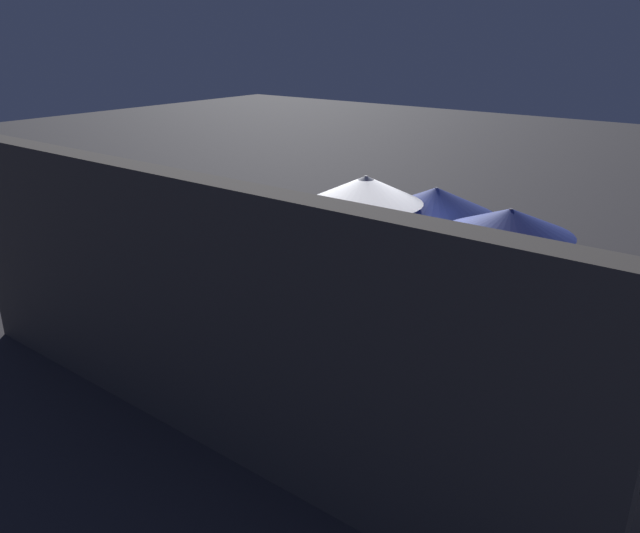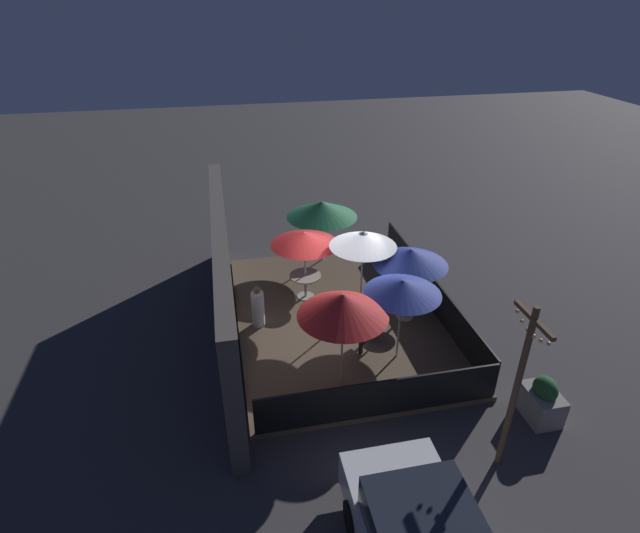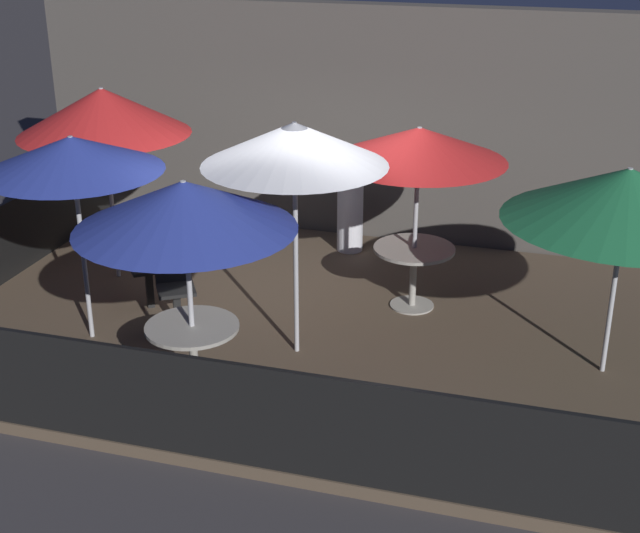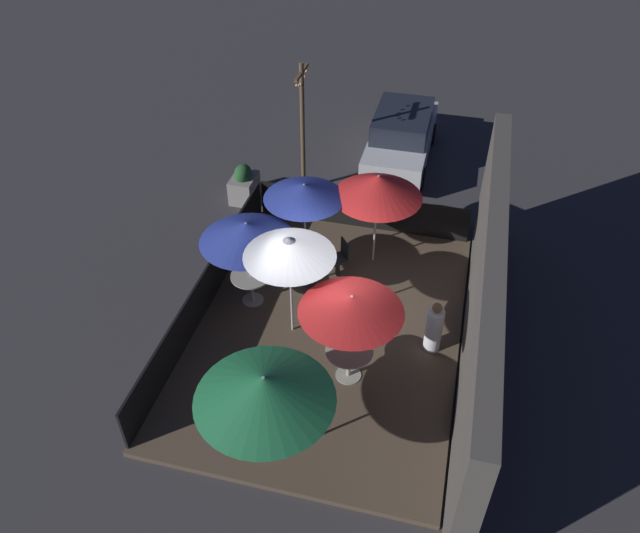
{
  "view_description": "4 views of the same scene",
  "coord_description": "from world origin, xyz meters",
  "px_view_note": "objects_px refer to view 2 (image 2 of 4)",
  "views": [
    {
      "loc": [
        -5.06,
        7.27,
        4.65
      ],
      "look_at": [
        0.26,
        0.39,
        1.37
      ],
      "focal_mm": 35.0,
      "sensor_mm": 36.0,
      "label": 1
    },
    {
      "loc": [
        -11.2,
        2.84,
        8.2
      ],
      "look_at": [
        0.74,
        0.35,
        1.33
      ],
      "focal_mm": 28.0,
      "sensor_mm": 36.0,
      "label": 2
    },
    {
      "loc": [
        2.78,
        -8.56,
        4.57
      ],
      "look_at": [
        0.38,
        -0.43,
        0.98
      ],
      "focal_mm": 50.0,
      "sensor_mm": 36.0,
      "label": 3
    },
    {
      "loc": [
        9.12,
        2.13,
        9.67
      ],
      "look_at": [
        -0.59,
        -0.31,
        1.3
      ],
      "focal_mm": 35.0,
      "sensor_mm": 36.0,
      "label": 4
    }
  ],
  "objects_px": {
    "planter_box": "(542,400)",
    "dining_table_0": "(406,299)",
    "patio_umbrella_3": "(322,209)",
    "light_post": "(518,382)",
    "patio_umbrella_5": "(403,287)",
    "dining_table_1": "(305,280)",
    "patio_umbrella_1": "(305,238)",
    "patio_chair_0": "(360,338)",
    "patio_chair_1": "(369,324)",
    "patio_umbrella_0": "(411,257)",
    "patio_umbrella_4": "(363,239)",
    "patron_0": "(258,308)",
    "patio_umbrella_2": "(343,305)"
  },
  "relations": [
    {
      "from": "dining_table_1",
      "to": "patio_chair_1",
      "type": "height_order",
      "value": "patio_chair_1"
    },
    {
      "from": "patio_umbrella_1",
      "to": "patio_chair_1",
      "type": "bearing_deg",
      "value": -152.58
    },
    {
      "from": "patio_umbrella_4",
      "to": "planter_box",
      "type": "relative_size",
      "value": 2.29
    },
    {
      "from": "patio_umbrella_0",
      "to": "patio_umbrella_1",
      "type": "height_order",
      "value": "patio_umbrella_0"
    },
    {
      "from": "patio_umbrella_0",
      "to": "light_post",
      "type": "distance_m",
      "value": 4.9
    },
    {
      "from": "patio_umbrella_3",
      "to": "patio_umbrella_5",
      "type": "bearing_deg",
      "value": -171.54
    },
    {
      "from": "patio_chair_1",
      "to": "planter_box",
      "type": "distance_m",
      "value": 4.32
    },
    {
      "from": "patio_umbrella_5",
      "to": "dining_table_1",
      "type": "height_order",
      "value": "patio_umbrella_5"
    },
    {
      "from": "patio_umbrella_2",
      "to": "patio_umbrella_3",
      "type": "bearing_deg",
      "value": -7.48
    },
    {
      "from": "patio_umbrella_4",
      "to": "patio_chair_1",
      "type": "bearing_deg",
      "value": 173.02
    },
    {
      "from": "light_post",
      "to": "dining_table_1",
      "type": "bearing_deg",
      "value": 22.43
    },
    {
      "from": "patio_umbrella_3",
      "to": "light_post",
      "type": "relative_size",
      "value": 0.62
    },
    {
      "from": "planter_box",
      "to": "patio_umbrella_3",
      "type": "bearing_deg",
      "value": 22.39
    },
    {
      "from": "patio_chair_1",
      "to": "patio_umbrella_0",
      "type": "bearing_deg",
      "value": 0.0
    },
    {
      "from": "patio_umbrella_1",
      "to": "patio_chair_0",
      "type": "bearing_deg",
      "value": -164.21
    },
    {
      "from": "planter_box",
      "to": "dining_table_0",
      "type": "bearing_deg",
      "value": 21.77
    },
    {
      "from": "patio_umbrella_2",
      "to": "planter_box",
      "type": "distance_m",
      "value": 4.72
    },
    {
      "from": "patio_umbrella_2",
      "to": "dining_table_1",
      "type": "relative_size",
      "value": 2.55
    },
    {
      "from": "patio_umbrella_1",
      "to": "patron_0",
      "type": "distance_m",
      "value": 2.33
    },
    {
      "from": "dining_table_1",
      "to": "patio_umbrella_5",
      "type": "bearing_deg",
      "value": -151.37
    },
    {
      "from": "patio_umbrella_3",
      "to": "light_post",
      "type": "distance_m",
      "value": 8.81
    },
    {
      "from": "patio_chair_1",
      "to": "patio_chair_0",
      "type": "bearing_deg",
      "value": -158.25
    },
    {
      "from": "patio_umbrella_5",
      "to": "patio_chair_0",
      "type": "bearing_deg",
      "value": 75.24
    },
    {
      "from": "patio_umbrella_0",
      "to": "patio_umbrella_2",
      "type": "height_order",
      "value": "patio_umbrella_2"
    },
    {
      "from": "patio_umbrella_0",
      "to": "patio_umbrella_3",
      "type": "height_order",
      "value": "patio_umbrella_0"
    },
    {
      "from": "patio_umbrella_3",
      "to": "patio_chair_0",
      "type": "relative_size",
      "value": 2.39
    },
    {
      "from": "patio_umbrella_5",
      "to": "dining_table_1",
      "type": "bearing_deg",
      "value": 28.63
    },
    {
      "from": "patio_umbrella_0",
      "to": "patio_umbrella_5",
      "type": "bearing_deg",
      "value": 153.05
    },
    {
      "from": "patio_umbrella_0",
      "to": "planter_box",
      "type": "height_order",
      "value": "patio_umbrella_0"
    },
    {
      "from": "patio_umbrella_0",
      "to": "patron_0",
      "type": "distance_m",
      "value": 4.28
    },
    {
      "from": "patio_umbrella_4",
      "to": "dining_table_1",
      "type": "xyz_separation_m",
      "value": [
        0.95,
        1.42,
        -1.64
      ]
    },
    {
      "from": "dining_table_0",
      "to": "patio_umbrella_0",
      "type": "bearing_deg",
      "value": 75.96
    },
    {
      "from": "patio_umbrella_2",
      "to": "patio_chair_0",
      "type": "bearing_deg",
      "value": -40.8
    },
    {
      "from": "patio_chair_1",
      "to": "planter_box",
      "type": "bearing_deg",
      "value": -79.42
    },
    {
      "from": "patio_umbrella_5",
      "to": "patron_0",
      "type": "relative_size",
      "value": 1.81
    },
    {
      "from": "patio_umbrella_4",
      "to": "patio_umbrella_5",
      "type": "xyz_separation_m",
      "value": [
        -2.23,
        -0.32,
        -0.19
      ]
    },
    {
      "from": "patio_umbrella_4",
      "to": "planter_box",
      "type": "distance_m",
      "value": 5.71
    },
    {
      "from": "patron_0",
      "to": "light_post",
      "type": "relative_size",
      "value": 0.33
    },
    {
      "from": "patio_chair_1",
      "to": "patio_umbrella_4",
      "type": "bearing_deg",
      "value": 51.64
    },
    {
      "from": "patio_umbrella_3",
      "to": "dining_table_1",
      "type": "distance_m",
      "value": 2.65
    },
    {
      "from": "patio_umbrella_3",
      "to": "patron_0",
      "type": "bearing_deg",
      "value": 143.2
    },
    {
      "from": "dining_table_1",
      "to": "patio_chair_0",
      "type": "height_order",
      "value": "patio_chair_0"
    },
    {
      "from": "patio_umbrella_5",
      "to": "patio_umbrella_0",
      "type": "bearing_deg",
      "value": -26.95
    },
    {
      "from": "patio_umbrella_4",
      "to": "planter_box",
      "type": "height_order",
      "value": "patio_umbrella_4"
    },
    {
      "from": "dining_table_1",
      "to": "patio_chair_1",
      "type": "xyz_separation_m",
      "value": [
        -2.39,
        -1.24,
        -0.08
      ]
    },
    {
      "from": "patio_umbrella_3",
      "to": "patio_umbrella_0",
      "type": "bearing_deg",
      "value": -156.94
    },
    {
      "from": "patio_umbrella_0",
      "to": "patio_chair_1",
      "type": "distance_m",
      "value": 2.06
    },
    {
      "from": "dining_table_0",
      "to": "patron_0",
      "type": "distance_m",
      "value": 4.06
    },
    {
      "from": "patio_umbrella_1",
      "to": "patio_umbrella_4",
      "type": "relative_size",
      "value": 0.87
    },
    {
      "from": "patio_chair_0",
      "to": "patio_chair_1",
      "type": "height_order",
      "value": "patio_chair_0"
    }
  ]
}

